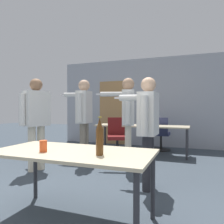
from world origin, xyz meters
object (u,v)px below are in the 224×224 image
(person_far_watching, at_px, (36,115))
(person_left_plaid, at_px, (127,113))
(person_near_casual, at_px, (83,112))
(person_right_polo, at_px, (147,122))
(office_chair_far_right, at_px, (117,138))
(drink_cup, at_px, (43,146))
(beer_bottle, at_px, (100,137))
(office_chair_far_left, at_px, (161,135))

(person_far_watching, bearing_deg, person_left_plaid, -45.91)
(person_left_plaid, distance_m, person_near_casual, 0.98)
(person_right_polo, bearing_deg, person_far_watching, 86.14)
(office_chair_far_right, relative_size, drink_cup, 8.05)
(beer_bottle, bearing_deg, person_right_polo, 81.47)
(person_far_watching, bearing_deg, drink_cup, -118.38)
(person_near_casual, xyz_separation_m, office_chair_far_right, (0.46, 0.83, -0.64))
(person_near_casual, distance_m, office_chair_far_right, 1.14)
(office_chair_far_left, bearing_deg, beer_bottle, -88.95)
(drink_cup, bearing_deg, person_right_polo, 59.87)
(person_left_plaid, bearing_deg, office_chair_far_left, -25.38)
(person_left_plaid, bearing_deg, beer_bottle, 174.40)
(office_chair_far_left, relative_size, office_chair_far_right, 0.98)
(beer_bottle, height_order, drink_cup, beer_bottle)
(person_near_casual, height_order, beer_bottle, person_near_casual)
(person_left_plaid, bearing_deg, office_chair_far_right, 15.08)
(person_far_watching, xyz_separation_m, office_chair_far_left, (1.93, 2.72, -0.61))
(person_far_watching, relative_size, drink_cup, 14.77)
(office_chair_far_right, xyz_separation_m, drink_cup, (0.31, -3.13, 0.35))
(office_chair_far_right, relative_size, beer_bottle, 2.62)
(office_chair_far_left, bearing_deg, office_chair_far_right, -126.90)
(beer_bottle, relative_size, drink_cup, 3.07)
(person_far_watching, xyz_separation_m, drink_cup, (1.38, -1.54, -0.25))
(drink_cup, bearing_deg, beer_bottle, 6.26)
(drink_cup, bearing_deg, office_chair_far_right, 95.69)
(person_left_plaid, relative_size, office_chair_far_left, 1.90)
(person_right_polo, xyz_separation_m, office_chair_far_left, (-0.22, 2.92, -0.54))
(person_near_casual, relative_size, office_chair_far_left, 1.92)
(person_near_casual, xyz_separation_m, beer_bottle, (1.36, -2.24, -0.18))
(person_far_watching, height_order, office_chair_far_left, person_far_watching)
(person_right_polo, distance_m, person_left_plaid, 1.08)
(person_right_polo, height_order, person_near_casual, person_near_casual)
(person_far_watching, xyz_separation_m, office_chair_far_right, (1.06, 1.59, -0.59))
(person_right_polo, xyz_separation_m, drink_cup, (-0.78, -1.34, -0.18))
(beer_bottle, xyz_separation_m, drink_cup, (-0.59, -0.06, -0.11))
(person_near_casual, bearing_deg, drink_cup, -167.23)
(person_left_plaid, xyz_separation_m, person_near_casual, (-0.98, 0.05, 0.01))
(person_left_plaid, xyz_separation_m, beer_bottle, (0.38, -2.19, -0.17))
(person_left_plaid, xyz_separation_m, drink_cup, (-0.21, -2.25, -0.28))
(drink_cup, bearing_deg, person_near_casual, 108.60)
(office_chair_far_left, distance_m, office_chair_far_right, 1.42)
(office_chair_far_left, distance_m, drink_cup, 4.31)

